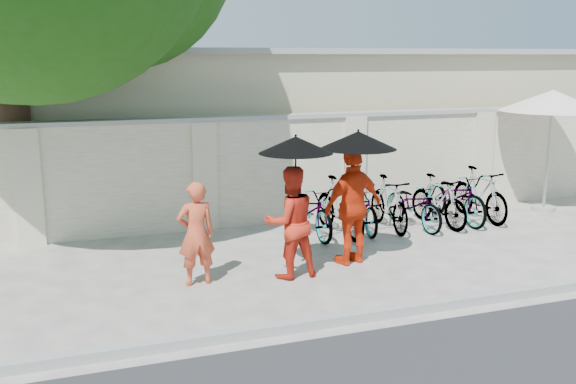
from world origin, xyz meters
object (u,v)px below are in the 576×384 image
object	(u,v)px
monk_left	(196,233)
monk_right	(353,206)
patio_umbrella	(552,102)
monk_center	(290,222)

from	to	relation	value
monk_left	monk_right	bearing A→B (deg)	178.46
monk_left	patio_umbrella	world-z (taller)	patio_umbrella
monk_center	monk_left	bearing A→B (deg)	-10.57
monk_left	monk_right	distance (m)	2.47
monk_center	monk_right	size ratio (longest dim) A/B	0.91
monk_right	patio_umbrella	size ratio (longest dim) A/B	0.72
monk_center	monk_right	world-z (taller)	monk_right
monk_center	monk_right	xyz separation A→B (m)	(1.12, 0.28, 0.08)
monk_right	patio_umbrella	xyz separation A→B (m)	(5.23, 1.81, 1.35)
monk_left	patio_umbrella	size ratio (longest dim) A/B	0.59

